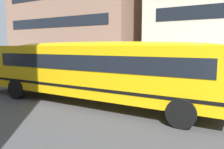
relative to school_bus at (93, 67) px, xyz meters
The scene contains 6 objects.
ground_plane 3.66m from the school_bus, 24.54° to the left, with size 400.00×400.00×0.00m, color #424244.
sidewalk_far 10.30m from the school_bus, 72.85° to the left, with size 120.00×3.00×0.01m, color gray.
lane_centreline 3.66m from the school_bus, 24.54° to the left, with size 110.00×0.16×0.01m, color silver.
school_bus is the anchor object (origin of this frame).
parked_car_black_near_corner 14.85m from the school_bus, 151.46° to the left, with size 3.94×1.95×1.64m.
apartment_block_far_left 21.71m from the school_bus, 129.25° to the left, with size 16.92×9.59×16.50m.
Camera 1 is at (2.61, -9.36, 2.46)m, focal length 36.53 mm.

